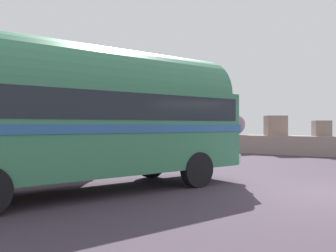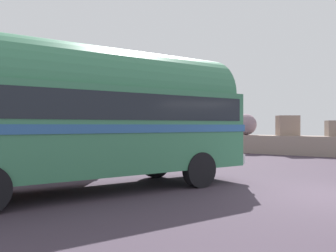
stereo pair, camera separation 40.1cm
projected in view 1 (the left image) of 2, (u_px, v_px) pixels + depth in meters
vintage_coach at (91, 112)px, 8.82m from camera, size 5.29×8.87×3.70m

